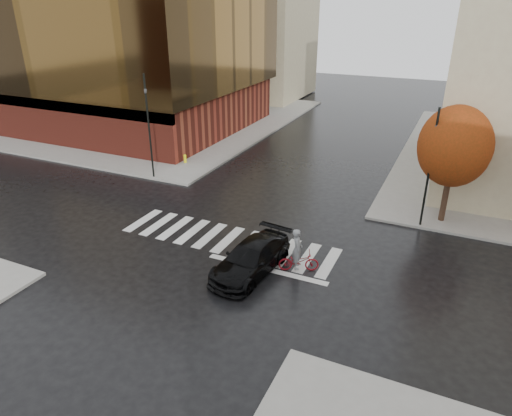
{
  "coord_description": "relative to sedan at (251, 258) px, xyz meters",
  "views": [
    {
      "loc": [
        10.19,
        -18.07,
        11.54
      ],
      "look_at": [
        1.49,
        0.81,
        2.0
      ],
      "focal_mm": 32.0,
      "sensor_mm": 36.0,
      "label": 1
    }
  ],
  "objects": [
    {
      "name": "ground",
      "position": [
        -2.43,
        1.8,
        -0.72
      ],
      "size": [
        120.0,
        120.0,
        0.0
      ],
      "primitive_type": "plane",
      "color": "black",
      "rests_on": "ground"
    },
    {
      "name": "sidewalk_nw",
      "position": [
        -23.43,
        22.8,
        -0.65
      ],
      "size": [
        30.0,
        30.0,
        0.15
      ],
      "primitive_type": "cube",
      "color": "gray",
      "rests_on": "ground"
    },
    {
      "name": "crosswalk",
      "position": [
        -2.43,
        2.3,
        -0.72
      ],
      "size": [
        12.0,
        3.0,
        0.01
      ],
      "primitive_type": "cube",
      "color": "silver",
      "rests_on": "ground"
    },
    {
      "name": "office_glass",
      "position": [
        -24.43,
        19.79,
        7.56
      ],
      "size": [
        27.0,
        19.0,
        16.0
      ],
      "color": "maroon",
      "rests_on": "sidewalk_nw"
    },
    {
      "name": "building_nw_far",
      "position": [
        -18.43,
        38.8,
        9.43
      ],
      "size": [
        14.0,
        12.0,
        20.0
      ],
      "primitive_type": "cube",
      "color": "tan",
      "rests_on": "sidewalk_nw"
    },
    {
      "name": "tree_ne_a",
      "position": [
        7.57,
        9.2,
        3.74
      ],
      "size": [
        3.8,
        3.8,
        6.5
      ],
      "color": "black",
      "rests_on": "sidewalk_ne"
    },
    {
      "name": "sedan",
      "position": [
        0.0,
        0.0,
        0.0
      ],
      "size": [
        2.59,
        5.17,
        1.44
      ],
      "primitive_type": "imported",
      "rotation": [
        0.0,
        0.0,
        -0.12
      ],
      "color": "black",
      "rests_on": "ground"
    },
    {
      "name": "cyclist",
      "position": [
        1.91,
        1.05,
        -0.0
      ],
      "size": [
        1.96,
        1.34,
        2.11
      ],
      "rotation": [
        0.0,
        0.0,
        1.98
      ],
      "color": "maroon",
      "rests_on": "ground"
    },
    {
      "name": "traffic_light_nw",
      "position": [
        -11.43,
        8.1,
        3.43
      ],
      "size": [
        0.22,
        0.2,
        7.06
      ],
      "rotation": [
        0.0,
        0.0,
        -1.95
      ],
      "color": "black",
      "rests_on": "sidewalk_nw"
    },
    {
      "name": "traffic_light_ne",
      "position": [
        6.57,
        8.1,
        3.06
      ],
      "size": [
        0.17,
        0.19,
        6.51
      ],
      "rotation": [
        0.0,
        0.0,
        2.91
      ],
      "color": "black",
      "rests_on": "sidewalk_ne"
    },
    {
      "name": "fire_hydrant",
      "position": [
        -11.05,
        11.58,
        -0.22
      ],
      "size": [
        0.23,
        0.23,
        0.65
      ],
      "color": "#F9F30E",
      "rests_on": "sidewalk_nw"
    },
    {
      "name": "manhole",
      "position": [
        -0.9,
        2.46,
        -0.72
      ],
      "size": [
        0.55,
        0.55,
        0.01
      ],
      "primitive_type": "cylinder",
      "rotation": [
        0.0,
        0.0,
        -0.04
      ],
      "color": "#4C331B",
      "rests_on": "ground"
    }
  ]
}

